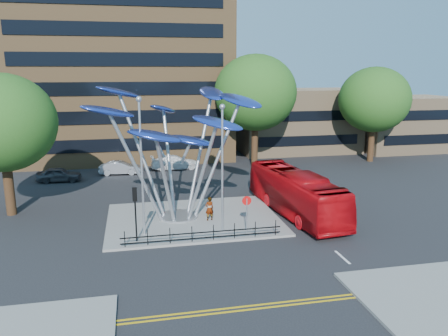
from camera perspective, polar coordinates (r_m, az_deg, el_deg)
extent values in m
plane|color=black|center=(26.07, 0.04, -11.01)|extent=(120.00, 120.00, 0.00)
cube|color=slate|center=(31.39, -4.03, -6.67)|extent=(12.00, 9.00, 0.15)
cube|color=gold|center=(20.87, 3.58, -17.51)|extent=(40.00, 0.12, 0.01)
cube|color=gold|center=(20.62, 3.81, -17.92)|extent=(40.00, 0.12, 0.01)
cube|color=brown|center=(55.53, -13.51, 17.10)|extent=(25.00, 15.00, 30.00)
cube|color=#A1825E|center=(57.65, 9.58, 6.14)|extent=(15.00, 8.00, 8.00)
cube|color=#A1825E|center=(62.47, 22.36, 5.41)|extent=(12.00, 8.00, 7.00)
cylinder|color=black|center=(47.75, 4.03, 3.55)|extent=(0.70, 0.70, 5.72)
ellipsoid|color=#1B4213|center=(47.20, 4.13, 9.79)|extent=(8.80, 8.80, 8.10)
cylinder|color=black|center=(35.50, -26.32, -1.75)|extent=(0.70, 0.70, 4.84)
ellipsoid|color=#1B4213|center=(34.76, -27.04, 5.30)|extent=(7.60, 7.60, 6.99)
cylinder|color=black|center=(53.32, 18.69, 3.52)|extent=(0.70, 0.70, 5.06)
ellipsoid|color=#1B4213|center=(52.82, 19.05, 8.44)|extent=(8.00, 8.00, 7.36)
cylinder|color=#9EA0A5|center=(31.70, -5.96, -6.25)|extent=(2.80, 2.80, 0.12)
cylinder|color=#9EA0A5|center=(29.99, -8.29, 0.21)|extent=(0.24, 0.24, 7.80)
ellipsoid|color=#2944B4|center=(28.39, -14.91, 7.18)|extent=(3.92, 2.95, 1.39)
cylinder|color=#9EA0A5|center=(29.82, -6.66, -1.20)|extent=(0.24, 0.24, 6.40)
ellipsoid|color=#2944B4|center=(26.96, -8.95, 4.17)|extent=(3.47, 1.78, 1.31)
cylinder|color=#9EA0A5|center=(30.05, -4.81, -0.47)|extent=(0.24, 0.24, 7.00)
ellipsoid|color=#2944B4|center=(28.15, -0.88, 5.92)|extent=(3.81, 3.11, 1.36)
cylinder|color=#9EA0A5|center=(30.76, -3.91, 1.01)|extent=(0.24, 0.24, 8.20)
ellipsoid|color=#2944B4|center=(31.23, 2.14, 8.81)|extent=(3.52, 4.06, 1.44)
cylinder|color=#9EA0A5|center=(31.55, -4.86, 1.66)|extent=(0.24, 0.24, 8.60)
ellipsoid|color=#2944B4|center=(33.31, -1.62, 9.75)|extent=(2.21, 3.79, 1.39)
cylinder|color=#9EA0A5|center=(31.67, -6.66, 0.55)|extent=(0.24, 0.24, 7.40)
ellipsoid|color=#2944B4|center=(33.65, -7.92, 7.62)|extent=(3.02, 3.71, 1.34)
cylinder|color=#9EA0A5|center=(30.88, -8.07, 1.52)|extent=(0.24, 0.24, 8.80)
ellipsoid|color=#2944B4|center=(31.69, -13.62, 9.61)|extent=(3.88, 3.60, 1.42)
ellipsoid|color=#2944B4|center=(30.37, -9.64, 4.35)|extent=(3.40, 1.96, 1.13)
ellipsoid|color=#2944B4|center=(30.06, -4.41, 3.63)|extent=(3.39, 2.16, 1.11)
cylinder|color=#9EA0A5|center=(27.53, -10.69, -0.28)|extent=(0.14, 0.14, 8.50)
sphere|color=#9EA0A5|center=(26.90, -11.07, 8.83)|extent=(0.36, 0.36, 0.36)
cylinder|color=#9EA0A5|center=(27.63, -0.22, -0.53)|extent=(0.14, 0.14, 8.00)
sphere|color=#9EA0A5|center=(26.98, -0.23, 8.01)|extent=(0.36, 0.36, 0.36)
cylinder|color=black|center=(27.29, -11.46, -6.22)|extent=(0.10, 0.10, 3.20)
cube|color=black|center=(26.87, -11.59, -3.39)|extent=(0.28, 0.18, 0.85)
sphere|color=#FF0C0C|center=(26.80, -11.62, -2.82)|extent=(0.18, 0.18, 0.18)
cylinder|color=#9EA0A5|center=(28.29, 2.98, -6.24)|extent=(0.08, 0.08, 2.30)
cylinder|color=red|center=(28.01, 2.99, -4.29)|extent=(0.60, 0.04, 0.60)
cube|color=white|center=(28.03, 2.98, -4.28)|extent=(0.42, 0.03, 0.10)
cylinder|color=black|center=(26.93, -12.84, -9.05)|extent=(0.05, 0.05, 1.00)
cylinder|color=black|center=(26.92, -9.95, -8.92)|extent=(0.05, 0.05, 1.00)
cylinder|color=black|center=(26.98, -7.07, -8.77)|extent=(0.05, 0.05, 1.00)
cylinder|color=black|center=(27.11, -4.21, -8.59)|extent=(0.05, 0.05, 1.00)
cylinder|color=black|center=(27.30, -1.39, -8.40)|extent=(0.05, 0.05, 1.00)
cylinder|color=black|center=(27.56, 1.39, -8.20)|extent=(0.05, 0.05, 1.00)
cylinder|color=black|center=(27.88, 4.10, -7.98)|extent=(0.05, 0.05, 1.00)
cylinder|color=black|center=(28.26, 6.75, -7.74)|extent=(0.05, 0.05, 1.00)
cube|color=black|center=(27.18, -2.79, -8.40)|extent=(10.00, 0.06, 0.06)
cube|color=black|center=(27.31, -2.79, -9.09)|extent=(10.00, 0.06, 0.06)
imported|color=#B2080E|center=(32.64, 9.32, -3.22)|extent=(3.95, 11.77, 3.22)
imported|color=gray|center=(30.65, -1.92, -5.31)|extent=(0.69, 0.53, 1.70)
imported|color=#3B3C42|center=(44.46, -20.74, -0.81)|extent=(4.11, 1.73, 1.39)
imported|color=#AEAFB6|center=(45.70, -13.41, 0.02)|extent=(4.23, 1.74, 1.36)
imported|color=white|center=(47.08, -6.41, 0.74)|extent=(5.22, 2.36, 1.49)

